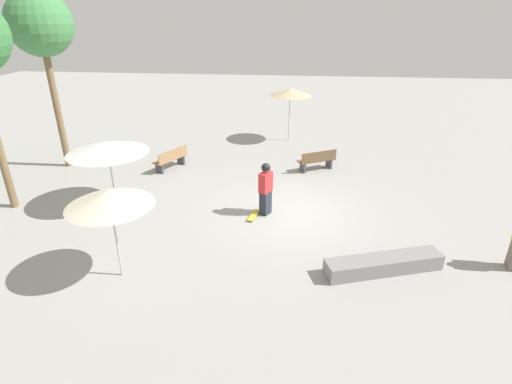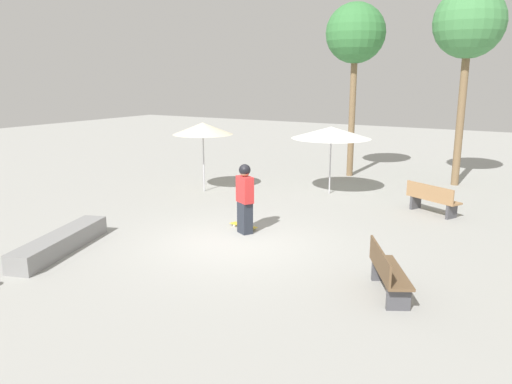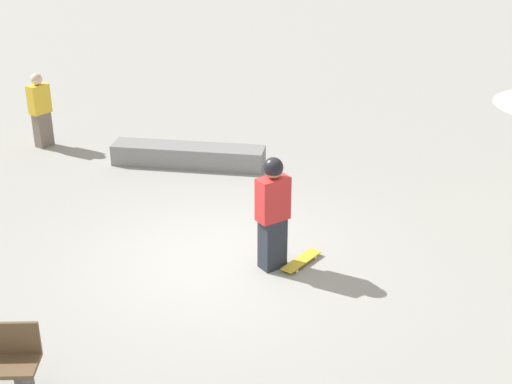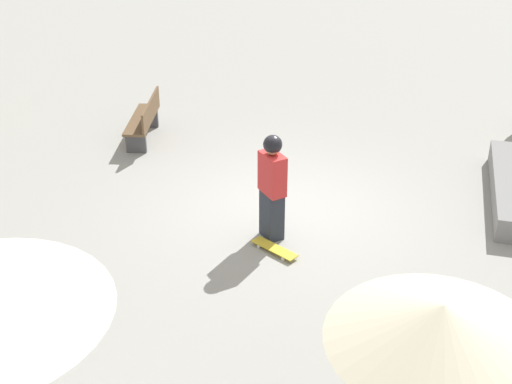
{
  "view_description": "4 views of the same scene",
  "coord_description": "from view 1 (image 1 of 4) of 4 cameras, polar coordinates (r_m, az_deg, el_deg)",
  "views": [
    {
      "loc": [
        -0.17,
        11.68,
        6.04
      ],
      "look_at": [
        1.0,
        0.78,
        1.03
      ],
      "focal_mm": 28.0,
      "sensor_mm": 36.0,
      "label": 1
    },
    {
      "loc": [
        -9.33,
        -6.12,
        3.79
      ],
      "look_at": [
        0.34,
        -0.38,
        1.2
      ],
      "focal_mm": 35.0,
      "sensor_mm": 36.0,
      "label": 2
    },
    {
      "loc": [
        4.75,
        -8.09,
        5.4
      ],
      "look_at": [
        0.37,
        0.41,
        1.05
      ],
      "focal_mm": 50.0,
      "sensor_mm": 36.0,
      "label": 3
    },
    {
      "loc": [
        8.93,
        5.1,
        6.05
      ],
      "look_at": [
        0.72,
        -0.13,
        0.68
      ],
      "focal_mm": 50.0,
      "sensor_mm": 36.0,
      "label": 4
    }
  ],
  "objects": [
    {
      "name": "ground_plane",
      "position": [
        13.15,
        4.72,
        -2.86
      ],
      "size": [
        60.0,
        60.0,
        0.0
      ],
      "primitive_type": "plane",
      "color": "#9E9E99"
    },
    {
      "name": "skater_main",
      "position": [
        12.61,
        1.39,
        0.7
      ],
      "size": [
        0.45,
        0.53,
        1.74
      ],
      "rotation": [
        0.0,
        0.0,
        1.07
      ],
      "color": "#282D38",
      "rests_on": "ground_plane"
    },
    {
      "name": "skateboard",
      "position": [
        12.79,
        -0.34,
        -3.33
      ],
      "size": [
        0.34,
        0.82,
        0.07
      ],
      "rotation": [
        0.0,
        0.0,
        1.39
      ],
      "color": "gold",
      "rests_on": "ground_plane"
    },
    {
      "name": "concrete_ledge",
      "position": [
        10.71,
        17.77,
        -9.8
      ],
      "size": [
        3.06,
        1.5,
        0.41
      ],
      "rotation": [
        0.0,
        0.0,
        0.32
      ],
      "color": "gray",
      "rests_on": "ground_plane"
    },
    {
      "name": "bench_near",
      "position": [
        16.92,
        -12.03,
        4.64
      ],
      "size": [
        1.13,
        1.62,
        0.85
      ],
      "rotation": [
        0.0,
        0.0,
        4.23
      ],
      "color": "#47474C",
      "rests_on": "ground_plane"
    },
    {
      "name": "bench_far",
      "position": [
        16.58,
        8.72,
        4.48
      ],
      "size": [
        1.61,
        1.16,
        0.85
      ],
      "rotation": [
        0.0,
        0.0,
        3.65
      ],
      "color": "#47474C",
      "rests_on": "ground_plane"
    },
    {
      "name": "shade_umbrella_cream",
      "position": [
        9.71,
        -20.22,
        -0.82
      ],
      "size": [
        2.02,
        2.02,
        2.33
      ],
      "color": "#B7B7BC",
      "rests_on": "ground_plane"
    },
    {
      "name": "shade_umbrella_white",
      "position": [
        13.71,
        -20.49,
        6.01
      ],
      "size": [
        2.6,
        2.6,
        2.23
      ],
      "color": "#B7B7BC",
      "rests_on": "ground_plane"
    },
    {
      "name": "shade_umbrella_tan",
      "position": [
        20.0,
        4.9,
        14.05
      ],
      "size": [
        2.05,
        2.05,
        2.61
      ],
      "color": "#B7B7BC",
      "rests_on": "ground_plane"
    },
    {
      "name": "palm_tree_right",
      "position": [
        17.84,
        -28.47,
        20.16
      ],
      "size": [
        2.38,
        2.38,
        6.78
      ],
      "color": "brown",
      "rests_on": "ground_plane"
    }
  ]
}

